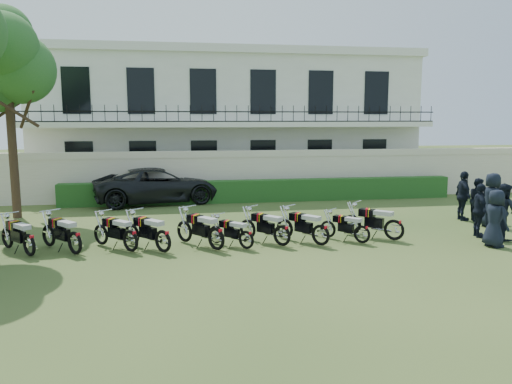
{
  "coord_description": "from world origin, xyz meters",
  "views": [
    {
      "loc": [
        -2.95,
        -15.1,
        3.8
      ],
      "look_at": [
        -0.2,
        1.76,
        1.27
      ],
      "focal_mm": 35.0,
      "sensor_mm": 36.0,
      "label": 1
    }
  ],
  "objects_px": {
    "officer_5": "(463,196)",
    "motorcycle_0": "(29,240)",
    "tree_west_near": "(7,61)",
    "motorcycle_7": "(321,230)",
    "motorcycle_2": "(130,236)",
    "motorcycle_3": "(163,236)",
    "motorcycle_6": "(282,230)",
    "officer_3": "(492,200)",
    "suv": "(159,185)",
    "officer_1": "(504,212)",
    "officer_4": "(478,200)",
    "motorcycle_4": "(216,233)",
    "motorcycle_8": "(362,230)",
    "officer_2": "(480,210)",
    "officer_0": "(495,218)",
    "motorcycle_1": "(75,237)",
    "motorcycle_9": "(394,225)",
    "motorcycle_5": "(246,235)"
  },
  "relations": [
    {
      "from": "officer_5",
      "to": "motorcycle_0",
      "type": "bearing_deg",
      "value": 108.17
    },
    {
      "from": "tree_west_near",
      "to": "motorcycle_7",
      "type": "height_order",
      "value": "tree_west_near"
    },
    {
      "from": "motorcycle_2",
      "to": "motorcycle_3",
      "type": "xyz_separation_m",
      "value": [
        0.91,
        -0.24,
        0.02
      ]
    },
    {
      "from": "tree_west_near",
      "to": "officer_5",
      "type": "relative_size",
      "value": 4.27
    },
    {
      "from": "motorcycle_3",
      "to": "motorcycle_6",
      "type": "distance_m",
      "value": 3.49
    },
    {
      "from": "motorcycle_7",
      "to": "officer_3",
      "type": "height_order",
      "value": "officer_3"
    },
    {
      "from": "motorcycle_3",
      "to": "motorcycle_0",
      "type": "bearing_deg",
      "value": 134.64
    },
    {
      "from": "motorcycle_3",
      "to": "motorcycle_7",
      "type": "height_order",
      "value": "motorcycle_3"
    },
    {
      "from": "suv",
      "to": "officer_5",
      "type": "bearing_deg",
      "value": -128.29
    },
    {
      "from": "officer_1",
      "to": "officer_4",
      "type": "relative_size",
      "value": 1.12
    },
    {
      "from": "motorcycle_6",
      "to": "motorcycle_7",
      "type": "height_order",
      "value": "motorcycle_7"
    },
    {
      "from": "motorcycle_4",
      "to": "officer_5",
      "type": "xyz_separation_m",
      "value": [
        9.49,
        2.92,
        0.4
      ]
    },
    {
      "from": "motorcycle_4",
      "to": "officer_5",
      "type": "relative_size",
      "value": 0.92
    },
    {
      "from": "motorcycle_8",
      "to": "officer_1",
      "type": "xyz_separation_m",
      "value": [
        4.59,
        -0.17,
        0.46
      ]
    },
    {
      "from": "motorcycle_7",
      "to": "officer_2",
      "type": "distance_m",
      "value": 5.4
    },
    {
      "from": "officer_4",
      "to": "officer_2",
      "type": "bearing_deg",
      "value": 167.46
    },
    {
      "from": "motorcycle_2",
      "to": "motorcycle_6",
      "type": "xyz_separation_m",
      "value": [
        4.4,
        -0.06,
        0.0
      ]
    },
    {
      "from": "motorcycle_8",
      "to": "officer_0",
      "type": "height_order",
      "value": "officer_0"
    },
    {
      "from": "motorcycle_6",
      "to": "motorcycle_7",
      "type": "xyz_separation_m",
      "value": [
        1.15,
        -0.13,
        0.0
      ]
    },
    {
      "from": "motorcycle_1",
      "to": "officer_1",
      "type": "height_order",
      "value": "officer_1"
    },
    {
      "from": "motorcycle_8",
      "to": "motorcycle_9",
      "type": "height_order",
      "value": "motorcycle_9"
    },
    {
      "from": "suv",
      "to": "officer_1",
      "type": "xyz_separation_m",
      "value": [
        10.92,
        -8.78,
        0.1
      ]
    },
    {
      "from": "motorcycle_9",
      "to": "suv",
      "type": "distance_m",
      "value": 11.25
    },
    {
      "from": "tree_west_near",
      "to": "officer_5",
      "type": "xyz_separation_m",
      "value": [
        16.62,
        -3.18,
        -4.96
      ]
    },
    {
      "from": "motorcycle_1",
      "to": "motorcycle_5",
      "type": "height_order",
      "value": "motorcycle_1"
    },
    {
      "from": "officer_3",
      "to": "officer_4",
      "type": "height_order",
      "value": "officer_3"
    },
    {
      "from": "motorcycle_5",
      "to": "tree_west_near",
      "type": "bearing_deg",
      "value": 98.39
    },
    {
      "from": "motorcycle_1",
      "to": "motorcycle_2",
      "type": "height_order",
      "value": "motorcycle_1"
    },
    {
      "from": "motorcycle_5",
      "to": "suv",
      "type": "height_order",
      "value": "suv"
    },
    {
      "from": "officer_1",
      "to": "motorcycle_6",
      "type": "bearing_deg",
      "value": 87.61
    },
    {
      "from": "officer_0",
      "to": "officer_4",
      "type": "height_order",
      "value": "officer_0"
    },
    {
      "from": "motorcycle_0",
      "to": "officer_0",
      "type": "distance_m",
      "value": 13.39
    },
    {
      "from": "officer_0",
      "to": "officer_5",
      "type": "height_order",
      "value": "officer_5"
    },
    {
      "from": "motorcycle_0",
      "to": "motorcycle_2",
      "type": "bearing_deg",
      "value": -39.88
    },
    {
      "from": "suv",
      "to": "officer_0",
      "type": "height_order",
      "value": "officer_0"
    },
    {
      "from": "motorcycle_3",
      "to": "officer_3",
      "type": "xyz_separation_m",
      "value": [
        11.32,
        1.68,
        0.44
      ]
    },
    {
      "from": "motorcycle_1",
      "to": "motorcycle_6",
      "type": "xyz_separation_m",
      "value": [
        5.91,
        -0.0,
        -0.02
      ]
    },
    {
      "from": "tree_west_near",
      "to": "motorcycle_6",
      "type": "xyz_separation_m",
      "value": [
        9.1,
        -5.93,
        -5.39
      ]
    },
    {
      "from": "motorcycle_1",
      "to": "motorcycle_3",
      "type": "xyz_separation_m",
      "value": [
        2.42,
        -0.19,
        -0.0
      ]
    },
    {
      "from": "motorcycle_5",
      "to": "motorcycle_6",
      "type": "bearing_deg",
      "value": -35.88
    },
    {
      "from": "motorcycle_3",
      "to": "motorcycle_6",
      "type": "xyz_separation_m",
      "value": [
        3.48,
        0.18,
        -0.02
      ]
    },
    {
      "from": "officer_4",
      "to": "officer_1",
      "type": "bearing_deg",
      "value": -179.0
    },
    {
      "from": "motorcycle_9",
      "to": "officer_2",
      "type": "xyz_separation_m",
      "value": [
        2.93,
        0.08,
        0.35
      ]
    },
    {
      "from": "motorcycle_5",
      "to": "officer_4",
      "type": "bearing_deg",
      "value": -27.67
    },
    {
      "from": "tree_west_near",
      "to": "motorcycle_1",
      "type": "relative_size",
      "value": 4.93
    },
    {
      "from": "motorcycle_5",
      "to": "officer_4",
      "type": "height_order",
      "value": "officer_4"
    },
    {
      "from": "tree_west_near",
      "to": "officer_2",
      "type": "xyz_separation_m",
      "value": [
        15.63,
        -5.72,
        -5.02
      ]
    },
    {
      "from": "motorcycle_1",
      "to": "officer_3",
      "type": "relative_size",
      "value": 0.84
    },
    {
      "from": "motorcycle_8",
      "to": "officer_4",
      "type": "relative_size",
      "value": 0.83
    },
    {
      "from": "motorcycle_7",
      "to": "officer_2",
      "type": "xyz_separation_m",
      "value": [
        5.37,
        0.34,
        0.37
      ]
    }
  ]
}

